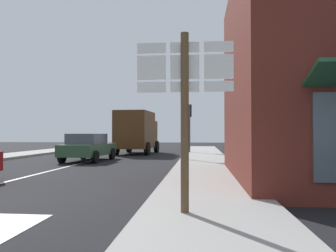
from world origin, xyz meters
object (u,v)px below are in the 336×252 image
(delivery_truck, at_px, (137,131))
(sedan_far, at_px, (88,147))
(route_sign_post, at_px, (185,103))
(traffic_light_near_right, at_px, (185,114))
(traffic_light_far_right, at_px, (190,117))

(delivery_truck, bearing_deg, sedan_far, -102.15)
(delivery_truck, bearing_deg, route_sign_post, -76.66)
(traffic_light_near_right, bearing_deg, delivery_truck, 120.55)
(route_sign_post, relative_size, traffic_light_far_right, 0.89)
(sedan_far, bearing_deg, traffic_light_near_right, 0.27)
(delivery_truck, xyz_separation_m, traffic_light_near_right, (3.82, -6.48, 0.87))
(delivery_truck, distance_m, traffic_light_near_right, 7.57)
(traffic_light_far_right, bearing_deg, traffic_light_near_right, -90.00)
(sedan_far, relative_size, route_sign_post, 1.34)
(delivery_truck, height_order, traffic_light_far_right, traffic_light_far_right)
(sedan_far, height_order, route_sign_post, route_sign_post)
(traffic_light_far_right, xyz_separation_m, traffic_light_near_right, (0.00, -6.92, -0.15))
(sedan_far, xyz_separation_m, delivery_truck, (1.40, 6.50, 0.89))
(sedan_far, xyz_separation_m, traffic_light_far_right, (5.22, 6.94, 1.91))
(traffic_light_far_right, distance_m, traffic_light_near_right, 6.92)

